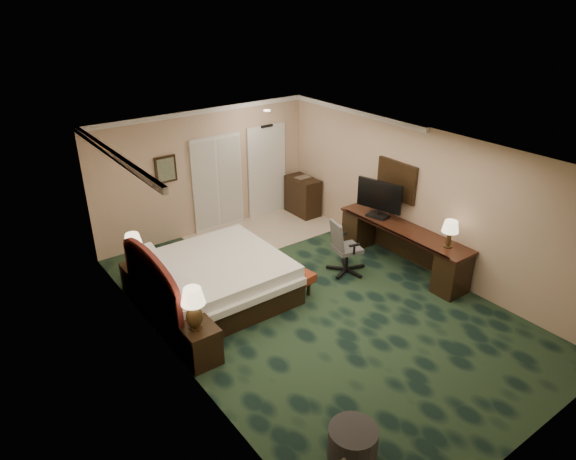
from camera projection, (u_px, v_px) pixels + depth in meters
floor at (315, 305)px, 8.78m from camera, size 5.00×7.50×0.00m
ceiling at (320, 152)px, 7.61m from camera, size 5.00×7.50×0.00m
wall_back at (205, 172)px, 10.91m from camera, size 5.00×0.00×2.70m
wall_front at (540, 358)px, 5.47m from camera, size 5.00×0.00×2.70m
wall_left at (173, 283)px, 6.85m from camera, size 0.00×7.50×2.70m
wall_right at (421, 199)px, 9.53m from camera, size 0.00×7.50×2.70m
crown_molding at (319, 156)px, 7.63m from camera, size 5.00×7.50×0.10m
tile_patch at (264, 232)px, 11.36m from camera, size 3.20×1.70×0.01m
headboard at (153, 290)px, 7.89m from camera, size 0.12×2.00×1.40m
entry_door at (267, 172)px, 11.85m from camera, size 1.02×0.06×2.18m
closet_doors at (218, 183)px, 11.15m from camera, size 1.20×0.06×2.10m
wall_art at (166, 169)px, 10.29m from camera, size 0.45×0.06×0.55m
wall_mirror at (397, 180)px, 9.86m from camera, size 0.05×0.95×0.75m
bed at (215, 280)px, 8.81m from camera, size 2.28×2.11×0.72m
nightstand_near at (200, 344)px, 7.35m from camera, size 0.47×0.54×0.59m
nightstand_far at (137, 278)px, 9.05m from camera, size 0.43×0.49×0.53m
lamp_near at (194, 308)px, 7.08m from camera, size 0.43×0.43×0.64m
lamp_far at (134, 250)px, 8.82m from camera, size 0.41×0.41×0.60m
bed_bench at (284, 276)px, 9.26m from camera, size 0.58×1.27×0.41m
ottoman at (353, 443)px, 5.87m from camera, size 0.69×0.69×0.41m
desk at (402, 247)px, 9.81m from camera, size 0.61×2.85×0.82m
tv at (379, 199)px, 9.94m from camera, size 0.31×0.95×0.74m
desk_lamp at (450, 234)px, 8.82m from camera, size 0.36×0.36×0.51m
desk_chair at (347, 246)px, 9.58m from camera, size 0.74×0.72×1.07m
minibar at (303, 196)px, 12.09m from camera, size 0.47×0.85×0.90m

